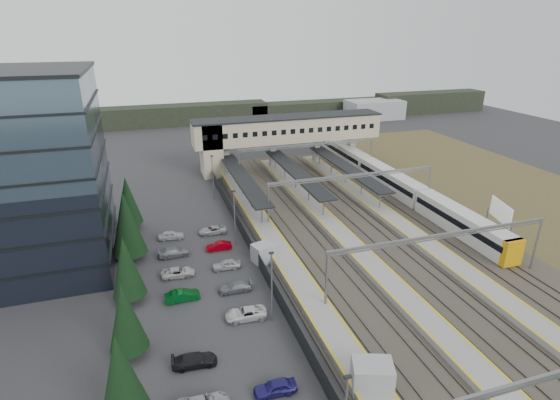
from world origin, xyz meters
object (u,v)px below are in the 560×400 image
object	(u,v)px
billboard	(501,213)
train	(391,181)
relay_cabin_far	(263,253)
footbridge	(276,132)
relay_cabin_near	(372,377)

from	to	relation	value
billboard	train	bearing A→B (deg)	106.20
relay_cabin_far	footbridge	xyz separation A→B (m)	(13.24, 37.79, 6.71)
relay_cabin_near	relay_cabin_far	distance (m)	23.88
relay_cabin_far	footbridge	bearing A→B (deg)	70.69
train	billboard	xyz separation A→B (m)	(5.88, -20.23, 1.25)
relay_cabin_far	billboard	distance (m)	35.54
relay_cabin_near	relay_cabin_far	xyz separation A→B (m)	(-2.83, 23.71, -0.18)
train	relay_cabin_far	bearing A→B (deg)	-148.70
relay_cabin_near	billboard	xyz separation A→B (m)	(32.58, 21.44, 1.87)
footbridge	billboard	distance (m)	46.02
relay_cabin_near	train	bearing A→B (deg)	57.35
train	footbridge	bearing A→B (deg)	129.42
footbridge	billboard	bearing A→B (deg)	-61.03
relay_cabin_near	footbridge	world-z (taller)	footbridge
relay_cabin_near	train	distance (m)	49.50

